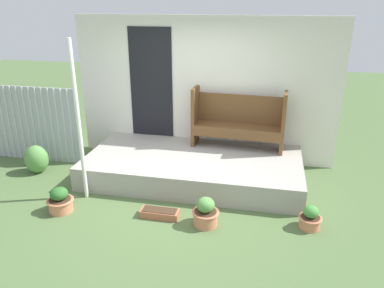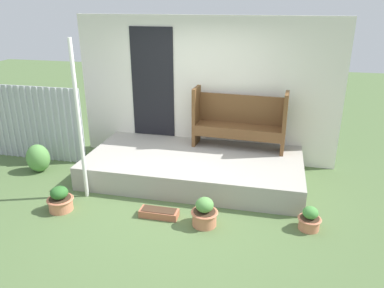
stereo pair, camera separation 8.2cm
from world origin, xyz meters
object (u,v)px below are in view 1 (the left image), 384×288
object	(u,v)px
planter_box_rect	(160,213)
shrub_by_fence	(36,159)
flower_pot_right	(310,218)
flower_pot_left	(60,201)
support_post	(79,123)
bench	(238,119)
flower_pot_middle	(205,213)

from	to	relation	value
planter_box_rect	shrub_by_fence	bearing A→B (deg)	159.24
flower_pot_right	shrub_by_fence	world-z (taller)	shrub_by_fence
flower_pot_left	flower_pot_right	size ratio (longest dim) A/B	1.15
flower_pot_right	shrub_by_fence	size ratio (longest dim) A/B	0.66
support_post	bench	bearing A→B (deg)	36.81
flower_pot_right	shrub_by_fence	bearing A→B (deg)	170.02
bench	flower_pot_left	bearing A→B (deg)	-135.11
flower_pot_left	support_post	bearing A→B (deg)	70.38
flower_pot_right	planter_box_rect	world-z (taller)	flower_pot_right
planter_box_rect	flower_pot_middle	bearing A→B (deg)	-5.24
bench	flower_pot_left	size ratio (longest dim) A/B	4.26
support_post	flower_pot_middle	xyz separation A→B (m)	(1.92, -0.38, -1.01)
flower_pot_middle	flower_pot_right	xyz separation A→B (m)	(1.37, 0.21, -0.03)
support_post	flower_pot_right	world-z (taller)	support_post
support_post	flower_pot_middle	distance (m)	2.20
flower_pot_right	flower_pot_middle	bearing A→B (deg)	-171.08
support_post	flower_pot_left	xyz separation A→B (m)	(-0.17, -0.46, -1.02)
bench	planter_box_rect	size ratio (longest dim) A/B	2.98
bench	shrub_by_fence	bearing A→B (deg)	-161.04
flower_pot_left	flower_pot_middle	bearing A→B (deg)	2.39
bench	shrub_by_fence	size ratio (longest dim) A/B	3.25
support_post	planter_box_rect	size ratio (longest dim) A/B	4.39
support_post	bench	world-z (taller)	support_post
support_post	bench	distance (m)	2.69
shrub_by_fence	support_post	bearing A→B (deg)	-27.03
bench	shrub_by_fence	distance (m)	3.58
bench	flower_pot_middle	distance (m)	2.12
flower_pot_middle	planter_box_rect	world-z (taller)	flower_pot_middle
bench	planter_box_rect	xyz separation A→B (m)	(-0.88, -1.92, -0.85)
support_post	flower_pot_middle	bearing A→B (deg)	-11.08
bench	flower_pot_middle	world-z (taller)	bench
bench	flower_pot_right	world-z (taller)	bench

